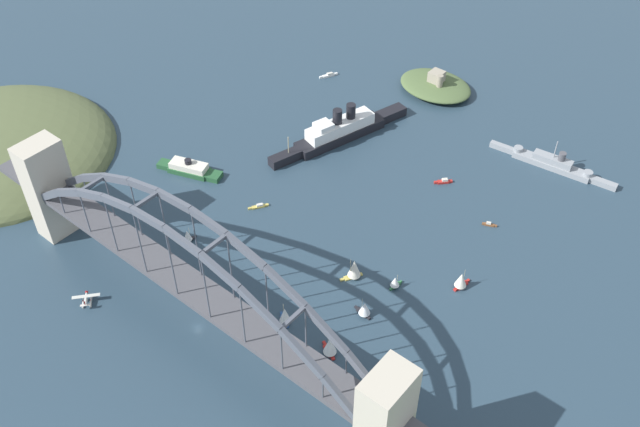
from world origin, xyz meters
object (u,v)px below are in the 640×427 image
Objects in this scene: small_boat_10 at (329,75)px; harbor_arch_bridge at (190,284)px; small_boat_0 at (364,309)px; small_boat_9 at (188,236)px; small_boat_6 at (461,280)px; ocean_liner at (340,130)px; small_boat_7 at (489,224)px; harbor_ferry_steamer at (190,169)px; small_boat_2 at (444,181)px; small_boat_5 at (285,315)px; small_boat_1 at (354,268)px; small_boat_8 at (330,345)px; small_boat_4 at (395,282)px; fort_island_mid_harbor at (435,85)px; small_boat_3 at (259,206)px; seaplane_taxiing_near_bridge at (86,299)px; naval_cruiser at (553,163)px.

harbor_arch_bridge is at bearing -66.42° from small_boat_10.
small_boat_0 is 91.81m from small_boat_9.
small_boat_10 is (-154.45, 98.75, -3.71)m from small_boat_6.
ocean_liner is at bearing 132.96° from small_boat_0.
harbor_ferry_steamer is at bearing -155.59° from small_boat_7.
small_boat_0 is at bearing -47.04° from ocean_liner.
small_boat_5 reaches higher than small_boat_2.
small_boat_6 reaches higher than small_boat_7.
small_boat_1 reaches higher than small_boat_8.
harbor_ferry_steamer is 128.70m from small_boat_4.
small_boat_4 is 28.78m from small_boat_6.
small_boat_0 is 190.79m from small_boat_10.
small_boat_7 is (62.56, 131.99, -26.19)m from harbor_arch_bridge.
ocean_liner is 7.54× the size of small_boat_1.
small_boat_10 is (-114.73, 123.74, -4.55)m from small_boat_1.
small_boat_3 is at bearing -93.69° from fort_island_mid_harbor.
small_boat_9 is (-18.37, -183.78, 0.18)m from fort_island_mid_harbor.
seaplane_taxiing_near_bridge is at bearing -143.69° from small_boat_0.
fort_island_mid_harbor is 5.56× the size of small_boat_9.
small_boat_4 reaches higher than small_boat_7.
harbor_arch_bridge is 73.57m from small_boat_0.
small_boat_1 is 80.07m from small_boat_9.
harbor_ferry_steamer is 3.54× the size of seaplane_taxiing_near_bridge.
small_boat_4 is 1.06× the size of small_boat_7.
small_boat_3 is at bearing -170.19° from small_boat_6.
harbor_arch_bridge reaches higher than small_boat_7.
small_boat_1 is at bearing -47.16° from small_boat_10.
fort_island_mid_harbor is 4.45× the size of small_boat_5.
naval_cruiser reaches higher than small_boat_6.
small_boat_1 is 1.02× the size of small_boat_10.
fort_island_mid_harbor is 119.71m from small_boat_7.
fort_island_mid_harbor reaches higher than small_boat_7.
ocean_liner is 99.28m from small_boat_7.
ocean_liner is 120.58m from small_boat_6.
ocean_liner is 8.72× the size of seaplane_taxiing_near_bridge.
small_boat_2 is 1.14× the size of small_boat_7.
ocean_liner is 125.57m from small_boat_0.
ocean_liner is at bearing 60.11° from harbor_ferry_steamer.
naval_cruiser is at bearing 83.47° from small_boat_0.
small_boat_6 is at bearing 54.04° from small_boat_5.
small_boat_5 is (58.04, -45.71, 3.98)m from small_boat_3.
small_boat_6 reaches higher than small_boat_9.
small_boat_10 is (-144.54, 55.81, 0.10)m from small_boat_7.
small_boat_9 is (-90.21, -17.04, -0.34)m from small_boat_0.
small_boat_1 is at bearing -159.46° from small_boat_4.
fort_island_mid_harbor is at bearing 135.25° from small_boat_7.
small_boat_9 is at bearing -92.44° from ocean_liner.
ocean_liner is 9.63× the size of small_boat_0.
small_boat_1 is at bearing -2.06° from harbor_ferry_steamer.
small_boat_2 is 118.26m from small_boat_10.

